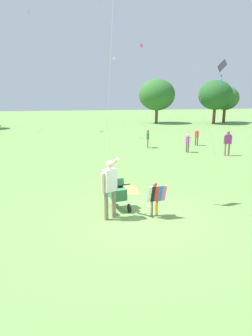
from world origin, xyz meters
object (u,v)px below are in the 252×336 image
person_sitting_far (197,136)px  person_kid_running (188,142)px  child_with_butterfly_kite (155,196)px  person_red_shirt (148,137)px  person_couple_left (228,141)px  picnic_blanket (122,191)px  kite_orange_delta (221,69)px  stroller (117,191)px  person_adult_flyer (110,184)px

person_sitting_far → person_kid_running: size_ratio=1.01×
child_with_butterfly_kite → person_red_shirt: person_red_shirt is taller
person_couple_left → person_red_shirt: bearing=138.2°
person_red_shirt → picnic_blanket: bearing=-111.1°
kite_orange_delta → person_kid_running: 4.65m
kite_orange_delta → person_couple_left: bearing=-21.1°
person_red_shirt → person_kid_running: size_ratio=1.07×
child_with_butterfly_kite → person_sitting_far: 13.64m
stroller → person_kid_running: bearing=55.3°
person_adult_flyer → person_red_shirt: (4.32, 11.51, -0.34)m
child_with_butterfly_kite → kite_orange_delta: (6.28, 8.29, 4.34)m
person_sitting_far → person_kid_running: (-1.69, -2.40, -0.01)m
person_red_shirt → picnic_blanket: person_red_shirt is taller
stroller → person_red_shirt: (3.98, 10.81, 0.13)m
kite_orange_delta → person_kid_running: kite_orange_delta is taller
person_sitting_far → child_with_butterfly_kite: bearing=-119.4°
person_sitting_far → picnic_blanket: size_ratio=0.99×
stroller → kite_orange_delta: bearing=45.7°
stroller → child_with_butterfly_kite: bearing=-37.8°
stroller → person_red_shirt: 11.52m
picnic_blanket → person_sitting_far: bearing=52.1°
stroller → kite_orange_delta: 11.35m
person_kid_running → person_couple_left: bearing=-36.9°
stroller → person_red_shirt: person_red_shirt is taller
stroller → picnic_blanket: bearing=74.4°
stroller → picnic_blanket: (0.51, 1.83, -0.60)m
person_sitting_far → person_red_shirt: bearing=-175.6°
stroller → person_kid_running: 10.58m
person_red_shirt → person_couple_left: bearing=-41.8°
kite_orange_delta → picnic_blanket: (-6.80, -5.67, -4.98)m
person_sitting_far → stroller: bearing=-124.8°
person_adult_flyer → stroller: 0.92m
person_adult_flyer → kite_orange_delta: 11.88m
stroller → person_sitting_far: size_ratio=0.94×
stroller → person_couple_left: bearing=42.3°
person_adult_flyer → picnic_blanket: (0.85, 2.54, -1.07)m
kite_orange_delta → person_adult_flyer: bearing=-133.0°
child_with_butterfly_kite → person_adult_flyer: 1.43m
person_sitting_far → person_couple_left: (0.24, -3.84, 0.19)m
person_red_shirt → person_couple_left: 5.34m
person_adult_flyer → person_kid_running: person_adult_flyer is taller
person_kid_running → person_adult_flyer: bearing=-124.1°
kite_orange_delta → person_sitting_far: bearing=83.6°
person_red_shirt → person_couple_left: (3.97, -3.56, 0.14)m
person_red_shirt → child_with_butterfly_kite: bearing=-104.3°
child_with_butterfly_kite → person_adult_flyer: bearing=176.4°
person_couple_left → child_with_butterfly_kite: bearing=-130.7°
person_red_shirt → person_sitting_far: person_red_shirt is taller
person_couple_left → person_kid_running: person_couple_left is taller
child_with_butterfly_kite → person_adult_flyer: (-1.37, 0.09, 0.42)m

